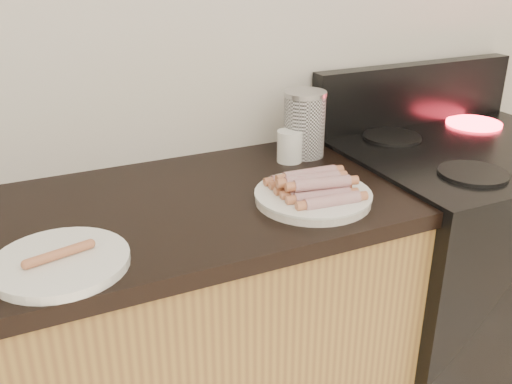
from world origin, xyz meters
name	(u,v)px	position (x,y,z in m)	size (l,w,h in m)	color
wall_back	(183,13)	(0.00, 2.00, 1.30)	(4.00, 0.04, 2.60)	silver
stove	(452,277)	(0.78, 1.68, 0.46)	(0.76, 0.65, 0.91)	black
stove_panel	(414,94)	(0.78, 1.96, 1.01)	(0.76, 0.06, 0.20)	black
burner_near_left	(473,174)	(0.61, 1.51, 0.92)	(0.18, 0.18, 0.01)	black
burner_far_left	(392,137)	(0.61, 1.84, 0.92)	(0.18, 0.18, 0.01)	black
burner_far_right	(474,123)	(0.95, 1.84, 0.92)	(0.18, 0.18, 0.01)	#FF1E2D
main_plate	(313,198)	(0.16, 1.56, 0.91)	(0.28, 0.28, 0.02)	white
side_plate	(61,262)	(-0.43, 1.51, 0.91)	(0.26, 0.26, 0.02)	silver
hotdog_pile	(313,186)	(0.16, 1.56, 0.94)	(0.14, 0.21, 0.05)	brown
plain_sausages	(59,254)	(-0.43, 1.51, 0.93)	(0.13, 0.05, 0.02)	#B05637
canister	(304,124)	(0.30, 1.86, 1.00)	(0.12, 0.12, 0.19)	white
mug	(290,146)	(0.24, 1.83, 0.94)	(0.07, 0.07, 0.09)	white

